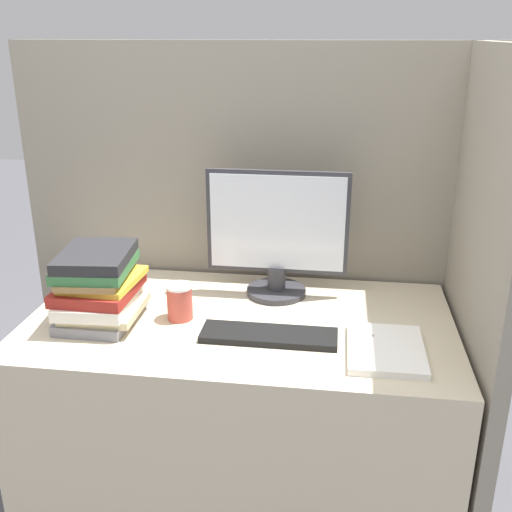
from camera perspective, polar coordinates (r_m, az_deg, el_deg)
The scene contains 9 objects.
cubicle_panel_rear at distance 2.25m, azimuth 0.10°, elevation -0.23°, with size 1.74×0.04×1.55m.
cubicle_panel_right at distance 1.93m, azimuth 19.83°, elevation -5.15°, with size 0.04×0.80×1.55m.
desk at distance 2.09m, azimuth -1.47°, elevation -14.88°, with size 1.34×0.74×0.72m.
monitor at distance 2.01m, azimuth 2.02°, elevation 1.75°, with size 0.48×0.20×0.43m.
keyboard at distance 1.79m, azimuth 1.24°, elevation -7.57°, with size 0.40×0.12×0.02m.
mouse at distance 1.80m, azimuth 10.24°, elevation -7.64°, with size 0.07×0.04×0.03m.
coffee_cup at distance 1.90m, azimuth -7.28°, elevation -4.35°, with size 0.08×0.08×0.11m.
book_stack at distance 1.91m, azimuth -14.70°, elevation -2.90°, with size 0.25×0.29×0.23m.
paper_pile at distance 1.75m, azimuth 12.25°, elevation -8.68°, with size 0.21×0.28×0.02m.
Camera 1 is at (0.29, -1.31, 1.57)m, focal length 42.00 mm.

